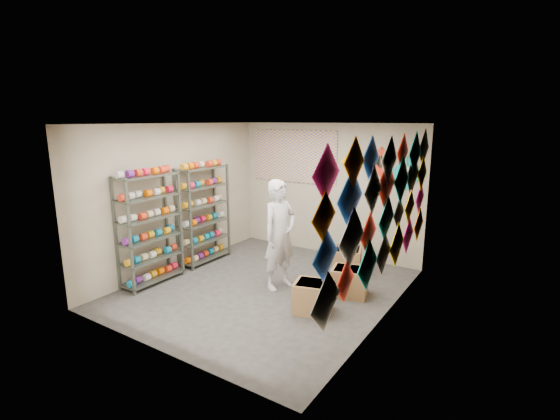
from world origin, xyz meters
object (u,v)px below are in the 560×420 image
Objects in this scene: shelf_rack_front at (150,229)px; carton_a at (313,297)px; shopkeeper at (280,235)px; carton_b at (349,282)px; carton_c at (347,260)px; shelf_rack_back at (204,215)px.

shelf_rack_front is 3.00m from carton_a.
carton_b is (1.11, 0.34, -0.69)m from shopkeeper.
carton_a is at bearing 10.73° from shelf_rack_front.
carton_b is 1.03× the size of carton_c.
shelf_rack_front is 2.21m from shopkeeper.
shelf_rack_back is 3.46× the size of carton_b.
carton_a is 1.02× the size of carton_c.
carton_c is at bearing 82.09° from carton_a.
shelf_rack_front is 1.04× the size of shopkeeper.
shelf_rack_back is 3.56× the size of carton_c.
shelf_rack_front is at bearing 131.35° from shopkeeper.
carton_c reaches higher than carton_a.
shelf_rack_front is 1.30m from shelf_rack_back.
carton_c is at bearing 101.62° from carton_b.
shelf_rack_back is 3.15m from carton_b.
carton_a is (2.86, -0.76, -0.72)m from shelf_rack_back.
carton_a is at bearing -118.39° from carton_b.
shopkeeper is 3.37× the size of carton_a.
shelf_rack_front is at bearing -170.08° from carton_b.
carton_c is (0.68, 1.23, -0.68)m from shopkeeper.
carton_c is (-0.43, 0.89, 0.01)m from carton_b.
shelf_rack_front is at bearing -157.68° from carton_c.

